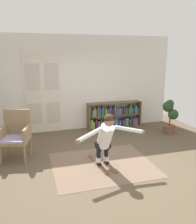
# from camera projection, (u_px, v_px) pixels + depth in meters

# --- Properties ---
(ground_plane) EXTENTS (7.20, 7.20, 0.00)m
(ground_plane) POSITION_uv_depth(u_px,v_px,m) (105.00, 162.00, 5.25)
(ground_plane) COLOR brown
(back_wall) EXTENTS (6.00, 0.10, 2.90)m
(back_wall) POSITION_uv_depth(u_px,v_px,m) (79.00, 83.00, 7.33)
(back_wall) COLOR silver
(back_wall) RESTS_ON ground
(double_door) EXTENTS (1.22, 0.05, 2.45)m
(double_door) POSITION_uv_depth(u_px,v_px,m) (43.00, 92.00, 7.02)
(double_door) COLOR beige
(double_door) RESTS_ON ground
(rug) EXTENTS (2.13, 1.82, 0.01)m
(rug) POSITION_uv_depth(u_px,v_px,m) (102.00, 164.00, 5.12)
(rug) COLOR #735C4B
(rug) RESTS_ON ground
(bookshelf) EXTENTS (1.77, 0.30, 0.83)m
(bookshelf) POSITION_uv_depth(u_px,v_px,m) (114.00, 116.00, 7.69)
(bookshelf) COLOR brown
(bookshelf) RESTS_ON ground
(wicker_chair) EXTENTS (0.73, 0.73, 1.10)m
(wicker_chair) POSITION_uv_depth(u_px,v_px,m) (16.00, 134.00, 5.32)
(wicker_chair) COLOR #927857
(wicker_chair) RESTS_ON ground
(potted_plant) EXTENTS (0.43, 0.48, 1.01)m
(potted_plant) POSITION_uv_depth(u_px,v_px,m) (170.00, 115.00, 7.11)
(potted_plant) COLOR brown
(potted_plant) RESTS_ON ground
(skis_pair) EXTENTS (0.37, 0.99, 0.07)m
(skis_pair) POSITION_uv_depth(u_px,v_px,m) (102.00, 163.00, 5.15)
(skis_pair) COLOR brown
(skis_pair) RESTS_ON rug
(person_skier) EXTENTS (1.46, 0.69, 1.12)m
(person_skier) POSITION_uv_depth(u_px,v_px,m) (106.00, 136.00, 4.80)
(person_skier) COLOR white
(person_skier) RESTS_ON skis_pair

